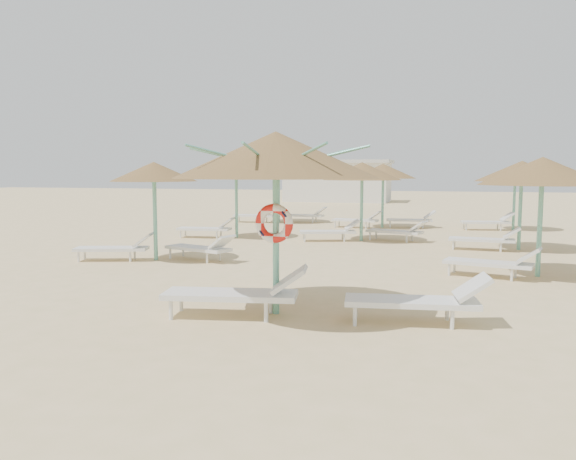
# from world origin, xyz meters

# --- Properties ---
(ground) EXTENTS (120.00, 120.00, 0.00)m
(ground) POSITION_xyz_m (0.00, 0.00, 0.00)
(ground) COLOR #DEBB87
(ground) RESTS_ON ground
(main_palapa) EXTENTS (3.39, 3.39, 3.03)m
(main_palapa) POSITION_xyz_m (-0.22, -0.06, 2.64)
(main_palapa) COLOR #69B69E
(main_palapa) RESTS_ON ground
(lounger_main_a) EXTENTS (2.43, 1.11, 0.85)m
(lounger_main_a) POSITION_xyz_m (-0.73, -0.43, 0.41)
(lounger_main_a) COLOR white
(lounger_main_a) RESTS_ON ground
(lounger_main_b) EXTENTS (2.28, 0.97, 0.80)m
(lounger_main_b) POSITION_xyz_m (2.14, -0.03, 0.38)
(lounger_main_b) COLOR white
(lounger_main_b) RESTS_ON ground
(palapa_field) EXTENTS (19.06, 14.28, 2.72)m
(palapa_field) POSITION_xyz_m (1.31, 10.17, 2.30)
(palapa_field) COLOR #69B69E
(palapa_field) RESTS_ON ground
(service_hut) EXTENTS (8.40, 4.40, 3.25)m
(service_hut) POSITION_xyz_m (-6.00, 35.00, 1.64)
(service_hut) COLOR silver
(service_hut) RESTS_ON ground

